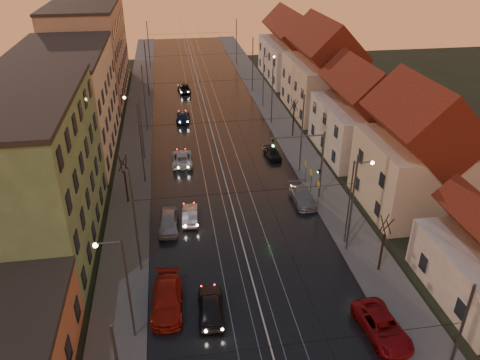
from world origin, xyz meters
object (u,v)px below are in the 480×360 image
traffic_light_mast (312,157)px  parked_left_2 (167,299)px  street_lamp_1 (354,194)px  driving_car_4 (184,88)px  street_lamp_2 (138,121)px  parked_right_1 (303,196)px  driving_car_2 (182,158)px  driving_car_3 (183,117)px  driving_car_0 (211,306)px  parked_right_0 (382,327)px  street_lamp_0 (122,280)px  driving_car_1 (190,215)px  parked_right_2 (272,153)px  street_lamp_3 (266,76)px  parked_left_3 (168,222)px

traffic_light_mast → parked_left_2: size_ratio=1.33×
street_lamp_1 → driving_car_4: size_ratio=1.77×
street_lamp_2 → parked_right_1: 20.98m
driving_car_2 → driving_car_3: size_ratio=1.09×
driving_car_0 → driving_car_2: bearing=-84.5°
street_lamp_1 → driving_car_2: size_ratio=1.62×
street_lamp_1 → parked_right_0: (-1.50, -10.40, -4.16)m
street_lamp_1 → street_lamp_0: bearing=-156.3°
street_lamp_0 → parked_right_0: 17.38m
driving_car_1 → parked_right_1: 11.43m
street_lamp_2 → driving_car_2: size_ratio=1.62×
parked_right_0 → parked_right_2: 28.49m
parked_right_0 → parked_right_2: size_ratio=1.41×
driving_car_2 → street_lamp_1: bearing=128.0°
driving_car_4 → parked_right_2: size_ratio=1.22×
street_lamp_0 → driving_car_2: 26.86m
street_lamp_3 → traffic_light_mast: bearing=-92.3°
driving_car_4 → parked_left_2: size_ratio=0.84×
driving_car_1 → driving_car_4: (1.44, 39.83, 0.12)m
street_lamp_2 → driving_car_4: size_ratio=1.77×
parked_right_0 → driving_car_4: bearing=95.2°
street_lamp_2 → driving_car_2: street_lamp_2 is taller
driving_car_1 → street_lamp_2: bearing=-67.3°
street_lamp_2 → driving_car_1: 15.67m
driving_car_3 → parked_right_0: 43.85m
driving_car_1 → parked_right_1: bearing=-168.0°
street_lamp_3 → driving_car_4: street_lamp_3 is taller
street_lamp_2 → driving_car_3: size_ratio=1.77×
driving_car_0 → driving_car_2: size_ratio=0.92×
driving_car_0 → parked_right_1: 17.60m
driving_car_1 → street_lamp_0: bearing=74.4°
parked_right_0 → parked_left_2: bearing=155.9°
parked_left_3 → driving_car_3: bearing=88.2°
parked_right_0 → parked_right_2: parked_right_0 is taller
street_lamp_2 → driving_car_3: 13.83m
parked_left_3 → driving_car_0: bearing=-72.8°
street_lamp_0 → driving_car_4: size_ratio=1.77×
street_lamp_2 → driving_car_0: size_ratio=1.77×
street_lamp_2 → driving_car_0: street_lamp_2 is taller
street_lamp_0 → driving_car_3: size_ratio=1.77×
driving_car_0 → parked_right_1: driving_car_0 is taller
street_lamp_0 → driving_car_3: 40.58m
driving_car_2 → parked_left_2: size_ratio=0.91×
parked_left_3 → street_lamp_3: bearing=67.5°
driving_car_4 → parked_right_1: (9.87, -38.23, -0.08)m
street_lamp_2 → parked_left_3: (2.83, -15.33, -4.14)m
traffic_light_mast → parked_left_3: (-14.27, -3.33, -3.85)m
street_lamp_3 → driving_car_4: (-11.91, 9.55, -4.12)m
street_lamp_2 → parked_right_0: 34.93m
parked_right_0 → driving_car_1: bearing=121.0°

